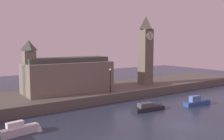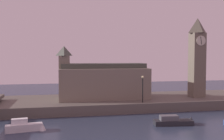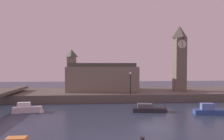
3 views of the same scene
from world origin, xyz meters
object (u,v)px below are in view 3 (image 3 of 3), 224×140
object	(u,v)px
boat_barge_dark	(152,109)
boat_tour_blue	(213,111)
boat_ferry_white	(29,109)
clock_tower	(180,57)
streetlamp	(130,80)
parliament_hall	(101,77)

from	to	relation	value
boat_barge_dark	boat_tour_blue	world-z (taller)	boat_tour_blue
boat_ferry_white	boat_barge_dark	xyz separation A→B (m)	(18.14, -0.67, -0.13)
clock_tower	streetlamp	size ratio (longest dim) A/B	3.33
parliament_hall	boat_ferry_white	bearing A→B (deg)	-131.01
parliament_hall	boat_tour_blue	size ratio (longest dim) A/B	2.80
clock_tower	boat_tour_blue	size ratio (longest dim) A/B	2.57
streetlamp	boat_ferry_white	world-z (taller)	streetlamp
streetlamp	boat_barge_dark	world-z (taller)	streetlamp
parliament_hall	boat_tour_blue	xyz separation A→B (m)	(15.72, -14.89, -3.85)
parliament_hall	boat_barge_dark	distance (m)	15.40
clock_tower	parliament_hall	distance (m)	17.02
parliament_hall	clock_tower	bearing A→B (deg)	-5.85
boat_barge_dark	streetlamp	bearing A→B (deg)	105.09
boat_barge_dark	boat_tour_blue	xyz separation A→B (m)	(8.15, -2.07, 0.09)
clock_tower	boat_tour_blue	world-z (taller)	clock_tower
streetlamp	boat_tour_blue	bearing A→B (deg)	-43.59
streetlamp	boat_tour_blue	distance (m)	14.53
parliament_hall	boat_barge_dark	bearing A→B (deg)	-59.42
parliament_hall	streetlamp	distance (m)	7.56
clock_tower	boat_barge_dark	distance (m)	16.36
boat_tour_blue	clock_tower	bearing A→B (deg)	86.97
parliament_hall	streetlamp	bearing A→B (deg)	-43.15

